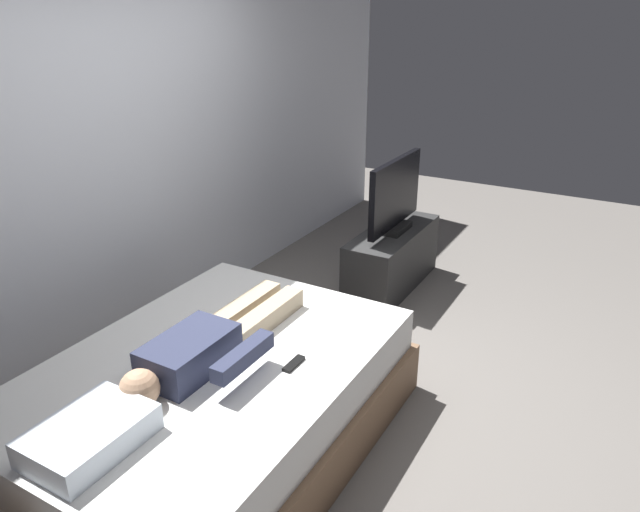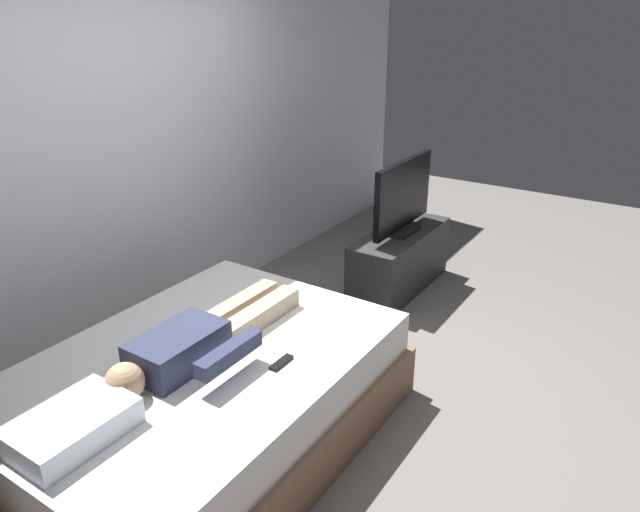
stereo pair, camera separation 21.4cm
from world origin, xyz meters
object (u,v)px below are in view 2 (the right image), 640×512
object	(u,v)px
tv	(403,198)
bed	(202,401)
pillow	(71,425)
tv_stand	(399,260)
remote	(281,363)
person	(199,340)

from	to	relation	value
tv	bed	bearing A→B (deg)	179.15
pillow	tv_stand	size ratio (longest dim) A/B	0.44
tv_stand	tv	world-z (taller)	tv
bed	remote	world-z (taller)	remote
tv_stand	remote	bearing A→B (deg)	-170.14
tv	tv_stand	bearing A→B (deg)	180.00
tv	remote	bearing A→B (deg)	-170.14
bed	person	size ratio (longest dim) A/B	1.66
pillow	tv	bearing A→B (deg)	-0.65
bed	tv_stand	size ratio (longest dim) A/B	1.91
person	bed	bearing A→B (deg)	-169.35
pillow	remote	world-z (taller)	pillow
pillow	tv	distance (m)	3.02
bed	pillow	distance (m)	0.80
tv	pillow	bearing A→B (deg)	179.35
remote	tv	size ratio (longest dim) A/B	0.17
tv_stand	bed	bearing A→B (deg)	179.15
person	tv_stand	xyz separation A→B (m)	(2.25, -0.04, -0.37)
remote	tv_stand	world-z (taller)	remote
bed	tv	world-z (taller)	tv
remote	pillow	bearing A→B (deg)	156.26
tv_stand	tv	xyz separation A→B (m)	(0.00, 0.00, 0.53)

